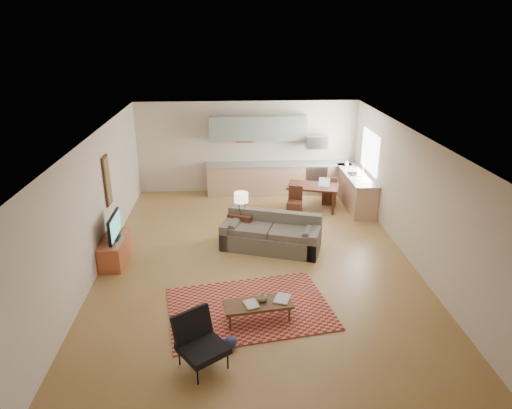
{
  "coord_description": "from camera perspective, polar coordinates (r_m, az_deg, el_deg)",
  "views": [
    {
      "loc": [
        -0.54,
        -8.72,
        4.67
      ],
      "look_at": [
        0.0,
        0.3,
        1.15
      ],
      "focal_mm": 32.0,
      "sensor_mm": 36.0,
      "label": 1
    }
  ],
  "objects": [
    {
      "name": "room",
      "position": [
        9.34,
        0.11,
        0.48
      ],
      "size": [
        9.0,
        9.0,
        9.0
      ],
      "color": "olive",
      "rests_on": "ground"
    },
    {
      "name": "kitchen_counter_back",
      "position": [
        13.64,
        2.8,
        3.29
      ],
      "size": [
        4.26,
        0.64,
        0.92
      ],
      "primitive_type": null,
      "color": "tan",
      "rests_on": "ground"
    },
    {
      "name": "kitchen_counter_right",
      "position": [
        12.92,
        12.35,
        1.77
      ],
      "size": [
        0.64,
        2.26,
        0.92
      ],
      "primitive_type": null,
      "color": "tan",
      "rests_on": "ground"
    },
    {
      "name": "kitchen_range",
      "position": [
        13.8,
        7.36,
        3.31
      ],
      "size": [
        0.62,
        0.62,
        0.9
      ],
      "primitive_type": "cube",
      "color": "#A5A8AD",
      "rests_on": "ground"
    },
    {
      "name": "kitchen_microwave",
      "position": [
        13.53,
        7.56,
        7.77
      ],
      "size": [
        0.62,
        0.4,
        0.35
      ],
      "primitive_type": "cube",
      "color": "#A5A8AD",
      "rests_on": "room"
    },
    {
      "name": "upper_cabinets",
      "position": [
        13.35,
        0.25,
        9.54
      ],
      "size": [
        2.8,
        0.34,
        0.7
      ],
      "primitive_type": "cube",
      "color": "gray",
      "rests_on": "room"
    },
    {
      "name": "window_right",
      "position": [
        12.7,
        14.05,
        6.43
      ],
      "size": [
        0.02,
        1.4,
        1.05
      ],
      "primitive_type": "cube",
      "color": "white",
      "rests_on": "room"
    },
    {
      "name": "wall_art_left",
      "position": [
        10.46,
        -18.08,
        2.85
      ],
      "size": [
        0.06,
        0.42,
        1.1
      ],
      "primitive_type": null,
      "color": "olive",
      "rests_on": "room"
    },
    {
      "name": "triptych",
      "position": [
        13.51,
        -1.5,
        8.8
      ],
      "size": [
        1.7,
        0.04,
        0.5
      ],
      "primitive_type": null,
      "color": "beige",
      "rests_on": "room"
    },
    {
      "name": "rug",
      "position": [
        8.3,
        -0.82,
        -12.84
      ],
      "size": [
        3.1,
        2.4,
        0.02
      ],
      "primitive_type": "cube",
      "rotation": [
        0.0,
        0.0,
        0.17
      ],
      "color": "maroon",
      "rests_on": "floor"
    },
    {
      "name": "sofa",
      "position": [
        10.19,
        1.89,
        -3.53
      ],
      "size": [
        2.45,
        1.64,
        0.79
      ],
      "primitive_type": null,
      "rotation": [
        0.0,
        0.0,
        -0.32
      ],
      "color": "#564E44",
      "rests_on": "floor"
    },
    {
      "name": "coffee_table",
      "position": [
        7.93,
        0.25,
        -13.25
      ],
      "size": [
        1.21,
        0.62,
        0.35
      ],
      "primitive_type": null,
      "rotation": [
        0.0,
        0.0,
        0.15
      ],
      "color": "#482C17",
      "rests_on": "floor"
    },
    {
      "name": "book_a",
      "position": [
        7.75,
        -1.37,
        -12.52
      ],
      "size": [
        0.38,
        0.41,
        0.03
      ],
      "primitive_type": "imported",
      "rotation": [
        0.0,
        0.0,
        0.3
      ],
      "color": "maroon",
      "rests_on": "coffee_table"
    },
    {
      "name": "book_b",
      "position": [
        7.96,
        2.42,
        -11.52
      ],
      "size": [
        0.47,
        0.5,
        0.03
      ],
      "primitive_type": "imported",
      "rotation": [
        0.0,
        0.0,
        -0.36
      ],
      "color": "navy",
      "rests_on": "coffee_table"
    },
    {
      "name": "vase",
      "position": [
        7.84,
        0.85,
        -11.45
      ],
      "size": [
        0.17,
        0.17,
        0.17
      ],
      "primitive_type": "imported",
      "rotation": [
        0.0,
        0.0,
        0.02
      ],
      "color": "black",
      "rests_on": "coffee_table"
    },
    {
      "name": "armchair",
      "position": [
        6.91,
        -6.69,
        -16.92
      ],
      "size": [
        1.0,
        1.0,
        0.82
      ],
      "primitive_type": null,
      "rotation": [
        0.0,
        0.0,
        0.61
      ],
      "color": "black",
      "rests_on": "floor"
    },
    {
      "name": "tv_credenza",
      "position": [
        10.14,
        -17.22,
        -5.45
      ],
      "size": [
        0.45,
        1.17,
        0.54
      ],
      "primitive_type": null,
      "color": "#9A4529",
      "rests_on": "floor"
    },
    {
      "name": "tv",
      "position": [
        9.91,
        -17.3,
        -2.66
      ],
      "size": [
        0.09,
        0.9,
        0.54
      ],
      "primitive_type": null,
      "color": "black",
      "rests_on": "tv_credenza"
    },
    {
      "name": "console_table",
      "position": [
        10.65,
        -1.83,
        -2.76
      ],
      "size": [
        0.67,
        0.57,
        0.66
      ],
      "primitive_type": null,
      "rotation": [
        0.0,
        0.0,
        -0.42
      ],
      "color": "#381B12",
      "rests_on": "floor"
    },
    {
      "name": "table_lamp",
      "position": [
        10.43,
        -1.87,
        0.22
      ],
      "size": [
        0.41,
        0.41,
        0.53
      ],
      "primitive_type": null,
      "rotation": [
        0.0,
        0.0,
        -0.36
      ],
      "color": "beige",
      "rests_on": "console_table"
    },
    {
      "name": "dining_table",
      "position": [
        12.52,
        7.07,
        0.9
      ],
      "size": [
        1.51,
        1.13,
        0.68
      ],
      "primitive_type": null,
      "rotation": [
        0.0,
        0.0,
        -0.29
      ],
      "color": "#381B12",
      "rests_on": "floor"
    },
    {
      "name": "dining_chair_near",
      "position": [
        12.01,
        4.84,
        0.34
      ],
      "size": [
        0.46,
        0.48,
        0.78
      ],
      "primitive_type": null,
      "rotation": [
        0.0,
        0.0,
        -0.27
      ],
      "color": "#381B12",
      "rests_on": "floor"
    },
    {
      "name": "dining_chair_far",
      "position": [
        13.02,
        9.14,
        1.88
      ],
      "size": [
        0.45,
        0.47,
        0.81
      ],
      "primitive_type": null,
      "rotation": [
        0.0,
        0.0,
        2.96
      ],
      "color": "#381B12",
      "rests_on": "floor"
    },
    {
      "name": "laptop",
      "position": [
        12.34,
        8.47,
        2.74
      ],
      "size": [
        0.34,
        0.3,
        0.22
      ],
      "primitive_type": null,
      "rotation": [
        0.0,
        0.0,
        -0.33
      ],
      "color": "#A5A8AD",
      "rests_on": "dining_table"
    },
    {
      "name": "soap_bottle",
      "position": [
        13.45,
        11.26,
        5.11
      ],
      "size": [
        0.12,
        0.13,
        0.19
      ],
      "primitive_type": "imported",
      "rotation": [
        0.0,
        0.0,
        0.22
      ],
      "color": "beige",
      "rests_on": "kitchen_counter_right"
    }
  ]
}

